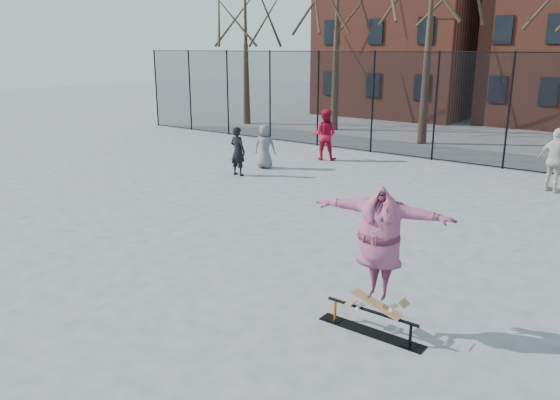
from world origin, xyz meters
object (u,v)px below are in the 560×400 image
Objects in this scene: skate_rail at (371,324)px; skater at (379,252)px; bystander_grey at (265,147)px; bystander_black at (238,151)px; bystander_red at (325,135)px; bystander_white at (556,160)px; skateboard at (376,308)px.

skater is at bearing 0.00° from skate_rail.
skate_rail is 0.83× the size of skater.
bystander_grey is 0.95× the size of bystander_black.
skater is 13.14m from bystander_red.
skater reaches higher than bystander_black.
bystander_red is at bearing 24.17° from bystander_white.
bystander_white is (7.96, -0.01, -0.00)m from bystander_red.
bystander_white is at bearing 78.80° from skater.
skater is 11.78m from bystander_grey.
bystander_red is (0.84, 3.97, 0.14)m from bystander_black.
skateboard is 0.53× the size of bystander_black.
bystander_black is 9.66m from bystander_white.
skateboard is at bearing -100.05° from skater.
bystander_grey is at bearing 136.63° from skate_rail.
skater reaches higher than skate_rail.
bystander_black is at bearing 132.29° from skater.
bystander_black is (-8.52, 6.63, 0.66)m from skate_rail.
bystander_red is at bearing -100.79° from bystander_black.
skate_rail is at bearing 106.85° from bystander_red.
skate_rail is at bearing 112.70° from bystander_white.
skate_rail is at bearing 115.02° from bystander_grey.
skater is 1.26× the size of bystander_black.
skate_rail is 11.73m from bystander_grey.
bystander_white is (0.29, 10.59, 0.80)m from skate_rail.
bystander_red reaches higher than bystander_black.
bystander_black is at bearing 58.99° from bystander_red.
skateboard is 0.56× the size of bystander_grey.
bystander_black reaches higher than skateboard.
bystander_red is at bearing -129.76° from bystander_grey.
bystander_white is at bearing 160.87° from bystander_red.
skateboard is 0.42× the size of skater.
skater is 1.32× the size of bystander_grey.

